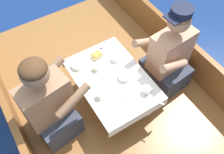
{
  "coord_description": "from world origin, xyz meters",
  "views": [
    {
      "loc": [
        -0.7,
        -1.22,
        2.52
      ],
      "look_at": [
        0.0,
        -0.11,
        0.69
      ],
      "focal_mm": 40.0,
      "sensor_mm": 36.0,
      "label": 1
    }
  ],
  "objects": [
    {
      "name": "plate_sandwich",
      "position": [
        0.01,
        0.18,
        0.67
      ],
      "size": [
        0.18,
        0.18,
        0.01
      ],
      "color": "white",
      "rests_on": "cockpit_table"
    },
    {
      "name": "cockpit_table",
      "position": [
        0.0,
        -0.11,
        0.63
      ],
      "size": [
        0.6,
        0.87,
        0.39
      ],
      "color": "#B2B2B7",
      "rests_on": "boat_deck"
    },
    {
      "name": "gunwale_port",
      "position": [
        -0.92,
        0.0,
        0.48
      ],
      "size": [
        0.06,
        2.94,
        0.39
      ],
      "primitive_type": "cube",
      "color": "brown",
      "rests_on": "boat_deck"
    },
    {
      "name": "ground_plane",
      "position": [
        0.0,
        0.0,
        0.0
      ],
      "size": [
        60.0,
        60.0,
        0.0
      ],
      "primitive_type": "plane",
      "color": "navy"
    },
    {
      "name": "coffee_cup_starboard",
      "position": [
        0.17,
        -0.39,
        0.7
      ],
      "size": [
        0.1,
        0.07,
        0.07
      ],
      "color": "white",
      "rests_on": "cockpit_table"
    },
    {
      "name": "person_port",
      "position": [
        -0.6,
        -0.06,
        0.67
      ],
      "size": [
        0.56,
        0.51,
        0.95
      ],
      "rotation": [
        0.0,
        0.0,
        0.15
      ],
      "color": "#333847",
      "rests_on": "boat_deck"
    },
    {
      "name": "utensil_spoon_starboard",
      "position": [
        -0.18,
        -0.07,
        0.67
      ],
      "size": [
        0.13,
        0.13,
        0.01
      ],
      "rotation": [
        0.0,
        0.0,
        2.3
      ],
      "color": "silver",
      "rests_on": "cockpit_table"
    },
    {
      "name": "sandwich",
      "position": [
        0.01,
        0.18,
        0.7
      ],
      "size": [
        0.11,
        0.09,
        0.05
      ],
      "rotation": [
        0.0,
        0.0,
        0.18
      ],
      "color": "tan",
      "rests_on": "plate_sandwich"
    },
    {
      "name": "utensil_knife_port",
      "position": [
        -0.06,
        -0.21,
        0.67
      ],
      "size": [
        0.07,
        0.16,
        0.0
      ],
      "rotation": [
        0.0,
        0.0,
        1.92
      ],
      "color": "silver",
      "rests_on": "cockpit_table"
    },
    {
      "name": "person_starboard",
      "position": [
        0.6,
        -0.18,
        0.67
      ],
      "size": [
        0.55,
        0.48,
        0.97
      ],
      "rotation": [
        0.0,
        0.0,
        3.23
      ],
      "color": "#333847",
      "rests_on": "boat_deck"
    },
    {
      "name": "utensil_spoon_center",
      "position": [
        0.18,
        -0.47,
        0.67
      ],
      "size": [
        0.1,
        0.16,
        0.01
      ],
      "rotation": [
        0.0,
        0.0,
        2.07
      ],
      "color": "silver",
      "rests_on": "cockpit_table"
    },
    {
      "name": "utensil_spoon_port",
      "position": [
        -0.11,
        -0.1,
        0.67
      ],
      "size": [
        0.07,
        0.17,
        0.01
      ],
      "rotation": [
        0.0,
        0.0,
        1.88
      ],
      "color": "silver",
      "rests_on": "cockpit_table"
    },
    {
      "name": "bowl_starboard_near",
      "position": [
        0.1,
        -0.16,
        0.69
      ],
      "size": [
        0.12,
        0.12,
        0.04
      ],
      "color": "white",
      "rests_on": "cockpit_table"
    },
    {
      "name": "utensil_fork_port",
      "position": [
        0.15,
        0.24,
        0.67
      ],
      "size": [
        0.17,
        0.06,
        0.0
      ],
      "rotation": [
        0.0,
        0.0,
        2.87
      ],
      "color": "silver",
      "rests_on": "cockpit_table"
    },
    {
      "name": "plate_bread",
      "position": [
        0.04,
        -0.3,
        0.67
      ],
      "size": [
        0.16,
        0.16,
        0.01
      ],
      "color": "white",
      "rests_on": "cockpit_table"
    },
    {
      "name": "coffee_cup_center",
      "position": [
        -0.2,
        -0.22,
        0.7
      ],
      "size": [
        0.09,
        0.06,
        0.06
      ],
      "color": "white",
      "rests_on": "cockpit_table"
    },
    {
      "name": "gunwale_starboard",
      "position": [
        0.92,
        0.0,
        0.48
      ],
      "size": [
        0.06,
        2.94,
        0.39
      ],
      "primitive_type": "cube",
      "color": "brown",
      "rests_on": "boat_deck"
    },
    {
      "name": "bowl_port_near",
      "position": [
        -0.2,
        0.18,
        0.69
      ],
      "size": [
        0.11,
        0.11,
        0.04
      ],
      "color": "white",
      "rests_on": "cockpit_table"
    },
    {
      "name": "boat_deck",
      "position": [
        0.0,
        0.0,
        0.14
      ],
      "size": [
        1.9,
        2.94,
        0.28
      ],
      "primitive_type": "cube",
      "color": "brown",
      "rests_on": "ground_plane"
    },
    {
      "name": "coffee_cup_port",
      "position": [
        0.14,
        0.06,
        0.7
      ],
      "size": [
        0.11,
        0.08,
        0.05
      ],
      "color": "white",
      "rests_on": "cockpit_table"
    },
    {
      "name": "tin_can",
      "position": [
        -0.07,
        0.06,
        0.7
      ],
      "size": [
        0.07,
        0.07,
        0.05
      ],
      "color": "silver",
      "rests_on": "cockpit_table"
    }
  ]
}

